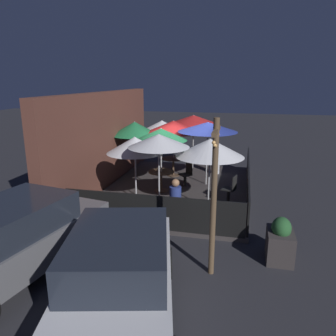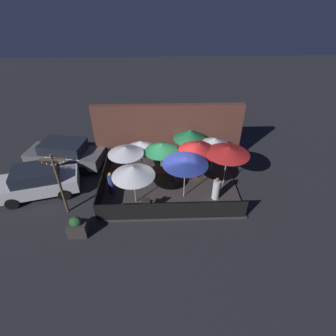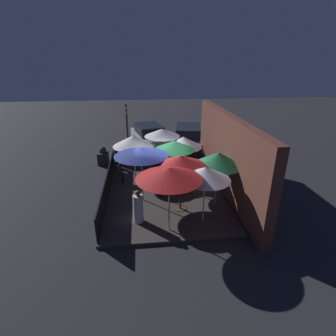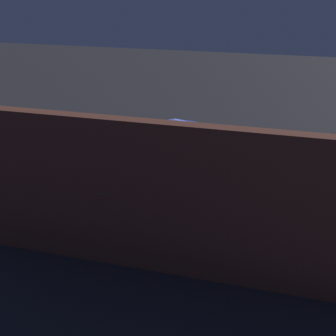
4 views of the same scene
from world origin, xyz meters
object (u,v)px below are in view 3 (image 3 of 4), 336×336
Objects in this scene: patio_umbrella_1 at (174,145)px; light_post at (127,128)px; patio_umbrella_2 at (183,142)px; patio_umbrella_4 at (205,173)px; parked_car_0 at (149,136)px; patio_chair_0 at (159,185)px; patio_umbrella_8 at (141,152)px; dining_table_0 at (180,196)px; patio_umbrella_7 at (169,173)px; dining_table_1 at (174,175)px; planter_box at (103,156)px; patron_0 at (138,208)px; patron_1 at (149,157)px; patio_umbrella_5 at (134,141)px; patio_umbrella_3 at (162,133)px; patio_umbrella_0 at (181,161)px; parked_car_1 at (188,138)px; patio_umbrella_6 at (218,159)px.

light_post is (-4.63, -2.27, -0.30)m from patio_umbrella_1.
patio_umbrella_2 is 0.64× the size of light_post.
patio_umbrella_4 is 9.52m from parked_car_0.
patio_umbrella_1 reaches higher than patio_chair_0.
patio_umbrella_1 is 1.87m from patio_umbrella_8.
parked_car_0 is at bearing 141.93° from light_post.
light_post reaches higher than patio_umbrella_2.
dining_table_0 is at bearing -142.29° from patio_umbrella_4.
patio_umbrella_7 is at bearing -24.12° from dining_table_0.
patio_umbrella_2 is 2.32× the size of dining_table_1.
planter_box is 0.24× the size of parked_car_0.
patio_chair_0 is 2.17m from patron_0.
patio_umbrella_4 is 2.37× the size of dining_table_1.
dining_table_1 is at bearing 16.92° from patron_1.
dining_table_1 is (1.32, 1.83, -1.35)m from patio_umbrella_5.
patio_chair_0 is (2.55, -0.40, -1.67)m from patio_umbrella_3.
patio_umbrella_4 is 0.51× the size of parked_car_0.
patio_umbrella_0 is 2.21× the size of planter_box.
patron_1 is (-3.36, -0.28, 0.10)m from patio_chair_0.
patio_umbrella_7 is 3.10m from patio_chair_0.
patio_umbrella_7 is 1.85× the size of patron_0.
dining_table_0 is (2.01, -0.01, -1.46)m from patio_umbrella_1.
patio_umbrella_5 is 4.84m from patio_umbrella_7.
patio_umbrella_8 is at bearing -158.64° from patio_umbrella_7.
parked_car_0 is at bearing 46.71° from patio_chair_0.
patio_umbrella_0 is at bearing 59.38° from patio_umbrella_8.
parked_car_1 is at bearing 167.61° from dining_table_0.
dining_table_1 is 3.21m from patron_0.
patio_umbrella_3 reaches higher than patio_umbrella_5.
light_post is at bearing -64.04° from parked_car_1.
parked_car_1 is at bearing 133.20° from patron_1.
patron_1 is at bearing 66.98° from planter_box.
patio_umbrella_8 is 0.56× the size of parked_car_0.
patio_umbrella_6 reaches higher than patio_umbrella_2.
patio_umbrella_6 is at bearing 42.26° from patio_umbrella_1.
parked_car_1 is (-8.45, 3.37, 0.15)m from patron_0.
dining_table_0 is at bearing -78.00° from patio_umbrella_6.
patio_umbrella_1 is 2.49× the size of patio_chair_0.
patron_0 is at bearing 17.66° from planter_box.
patio_umbrella_5 is 3.46m from planter_box.
patio_umbrella_5 is at bearing -125.66° from dining_table_1.
patio_chair_0 is (-1.24, -0.78, -0.11)m from dining_table_0.
patio_umbrella_3 reaches higher than patron_0.
patio_chair_0 is 0.71× the size of patron_1.
patio_umbrella_6 is 8.50m from parked_car_0.
patron_0 is at bearing 4.62° from light_post.
patio_umbrella_3 is 2.61× the size of patio_chair_0.
patron_1 is at bearing -157.68° from dining_table_1.
patio_umbrella_8 reaches higher than patio_umbrella_1.
light_post is at bearing -161.14° from patio_umbrella_0.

